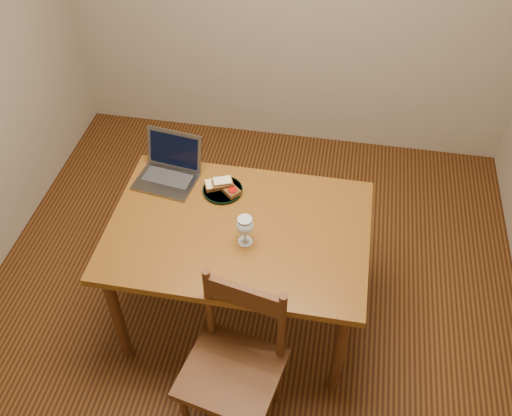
% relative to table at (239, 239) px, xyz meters
% --- Properties ---
extents(floor, '(3.20, 3.20, 0.02)m').
position_rel_table_xyz_m(floor, '(0.03, 0.12, -0.66)').
color(floor, black).
rests_on(floor, ground).
extents(table, '(1.30, 0.90, 0.74)m').
position_rel_table_xyz_m(table, '(0.00, 0.00, 0.00)').
color(table, '#47280B').
rests_on(table, floor).
extents(chair, '(0.51, 0.49, 0.46)m').
position_rel_table_xyz_m(chair, '(0.09, -0.60, -0.15)').
color(chair, '#3D1F0C').
rests_on(chair, floor).
extents(plate, '(0.21, 0.21, 0.02)m').
position_rel_table_xyz_m(plate, '(-0.13, 0.24, 0.09)').
color(plate, black).
rests_on(plate, table).
extents(sandwich_cheese, '(0.14, 0.11, 0.04)m').
position_rel_table_xyz_m(sandwich_cheese, '(-0.17, 0.25, 0.12)').
color(sandwich_cheese, '#381E0C').
rests_on(sandwich_cheese, plate).
extents(sandwich_tomato, '(0.13, 0.13, 0.04)m').
position_rel_table_xyz_m(sandwich_tomato, '(-0.09, 0.23, 0.12)').
color(sandwich_tomato, '#381E0C').
rests_on(sandwich_tomato, plate).
extents(sandwich_top, '(0.12, 0.10, 0.03)m').
position_rel_table_xyz_m(sandwich_top, '(-0.13, 0.25, 0.14)').
color(sandwich_top, '#381E0C').
rests_on(sandwich_top, plate).
extents(milk_glass, '(0.09, 0.09, 0.17)m').
position_rel_table_xyz_m(milk_glass, '(0.05, -0.09, 0.17)').
color(milk_glass, white).
rests_on(milk_glass, table).
extents(laptop, '(0.35, 0.33, 0.23)m').
position_rel_table_xyz_m(laptop, '(-0.44, 0.32, 0.15)').
color(laptop, slate).
rests_on(laptop, table).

